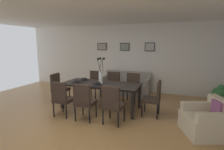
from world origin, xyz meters
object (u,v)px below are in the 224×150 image
dining_table (101,86)px  framed_picture_right (150,47)px  dining_chair_mid_left (112,103)px  dining_chair_head_east (154,97)px  sofa (126,86)px  framed_picture_center (125,47)px  dining_chair_far_right (113,85)px  dining_chair_far_left (84,100)px  centerpiece_vase (101,73)px  framed_picture_left (102,47)px  bowl_near_right (84,79)px  dining_chair_near_right (94,83)px  potted_plant (219,94)px  armchair (207,121)px  dining_chair_head_west (59,87)px  bowl_near_left (77,82)px  dining_chair_near_left (62,97)px  dining_chair_mid_right (132,86)px  bowl_far_left (98,83)px

dining_table → framed_picture_right: (0.98, 2.27, 1.07)m
dining_chair_mid_left → dining_chair_head_east: same height
sofa → framed_picture_center: size_ratio=4.63×
dining_chair_far_right → dining_chair_far_left: bearing=-91.4°
dining_chair_far_left → centerpiece_vase: 1.04m
dining_chair_far_left → framed_picture_left: size_ratio=2.26×
dining_chair_far_left → bowl_near_right: bearing=119.7°
dining_chair_near_right → potted_plant: (3.86, 0.58, -0.14)m
armchair → dining_chair_far_left: bearing=-173.0°
armchair → framed_picture_center: 4.15m
dining_chair_far_right → dining_chair_head_west: bearing=-149.8°
dining_chair_head_west → bowl_near_left: bearing=-15.4°
dining_chair_near_left → dining_chair_near_right: 1.76m
dining_chair_head_east → bowl_near_left: dining_chair_head_east is taller
dining_chair_near_right → dining_chair_mid_right: bearing=0.6°
dining_chair_mid_left → armchair: dining_chair_mid_left is taller
framed_picture_left → dining_table: bearing=-66.6°
dining_chair_far_right → framed_picture_left: size_ratio=2.26×
dining_table → bowl_far_left: (-0.00, -0.21, 0.11)m
dining_chair_head_east → bowl_far_left: dining_chair_head_east is taller
dining_chair_near_right → bowl_near_left: size_ratio=5.41×
dining_chair_head_west → framed_picture_center: size_ratio=2.39×
dining_chair_near_left → sofa: 2.83m
dining_chair_near_left → sofa: size_ratio=0.52×
dining_chair_far_right → dining_chair_head_west: 1.74m
bowl_near_right → dining_table: bearing=-17.6°
dining_chair_mid_left → framed_picture_right: size_ratio=2.49×
dining_chair_head_east → bowl_far_left: (-1.50, -0.20, 0.27)m
potted_plant → dining_chair_mid_left: bearing=-137.7°
centerpiece_vase → bowl_near_right: (-0.66, 0.21, -0.24)m
framed_picture_right → bowl_near_left: bearing=-123.5°
bowl_near_left → framed_picture_right: 3.12m
dining_chair_mid_left → bowl_near_left: dining_chair_mid_left is taller
dining_chair_near_right → dining_chair_far_right: size_ratio=1.00×
dining_chair_head_east → framed_picture_left: bearing=137.5°
potted_plant → dining_chair_head_west: bearing=-163.0°
centerpiece_vase → bowl_near_left: bearing=-162.3°
dining_chair_far_left → dining_chair_mid_right: 1.93m
dining_table → dining_chair_head_west: bearing=179.3°
armchair → sofa: bearing=136.0°
centerpiece_vase → potted_plant: bearing=24.3°
dining_chair_far_right → sofa: bearing=77.5°
centerpiece_vase → framed_picture_center: size_ratio=1.91×
bowl_far_left → framed_picture_left: 2.83m
dining_chair_head_east → bowl_far_left: bearing=-172.3°
dining_chair_far_left → dining_chair_mid_right: size_ratio=1.00×
bowl_near_right → potted_plant: bearing=17.8°
dining_table → framed_picture_center: (-0.00, 2.27, 1.07)m
dining_chair_mid_left → armchair: (1.97, 0.28, -0.23)m
dining_chair_far_left → bowl_near_left: (-0.64, 0.69, 0.27)m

